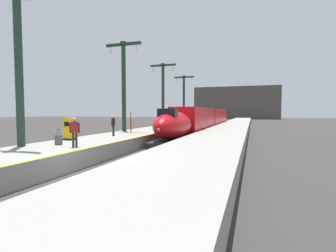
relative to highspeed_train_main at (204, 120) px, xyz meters
name	(u,v)px	position (x,y,z in m)	size (l,w,h in m)	color
ground_plane	(94,178)	(0.00, -27.59, -1.92)	(260.00, 260.00, 0.00)	#33302D
platform_left	(172,129)	(-4.05, -2.84, -1.39)	(4.80, 110.00, 1.05)	gray
platform_right	(229,131)	(4.05, -2.84, -1.39)	(4.80, 110.00, 1.05)	gray
platform_left_safety_stripe	(187,126)	(-1.77, -2.84, -0.86)	(0.20, 107.80, 0.01)	yellow
rail_main_left	(198,132)	(-0.75, -0.09, -1.86)	(0.08, 110.00, 0.12)	slate
rail_main_right	(208,132)	(0.75, -0.09, -1.86)	(0.08, 110.00, 0.12)	slate
highspeed_train_main	(204,120)	(0.00, 0.00, 0.00)	(2.92, 39.26, 3.60)	#B20F14
station_column_near	(19,38)	(-5.85, -26.28, 5.37)	(4.00, 0.68, 10.31)	#1E3828
station_column_mid	(124,78)	(-5.90, -13.80, 4.71)	(4.00, 0.68, 9.28)	#1E3828
station_column_far	(163,88)	(-5.90, -1.62, 4.69)	(4.00, 0.68, 9.25)	#1E3828
station_column_distant	(184,94)	(-5.90, 10.51, 4.59)	(4.00, 0.68, 9.06)	#1E3828
passenger_near_edge	(75,130)	(-2.61, -25.65, 0.12)	(0.48, 0.40, 1.69)	#23232D
passenger_mid_platform	(113,124)	(-4.17, -18.86, 0.12)	(0.31, 0.55, 1.69)	#23232D
passenger_far_waiting	(172,120)	(-2.20, -8.84, 0.12)	(0.34, 0.54, 1.69)	#23232D
rolling_suitcase	(59,140)	(-4.25, -25.10, -0.56)	(0.40, 0.22, 0.98)	#4C4C51
ticket_machine_yellow	(69,130)	(-5.55, -22.58, -0.13)	(0.76, 0.62, 1.60)	yellow
departure_info_board	(131,117)	(-4.20, -15.59, 0.64)	(0.90, 0.10, 2.12)	maroon
terminus_back_wall	(236,103)	(0.00, 74.41, 5.08)	(36.00, 2.00, 14.00)	#4C4742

